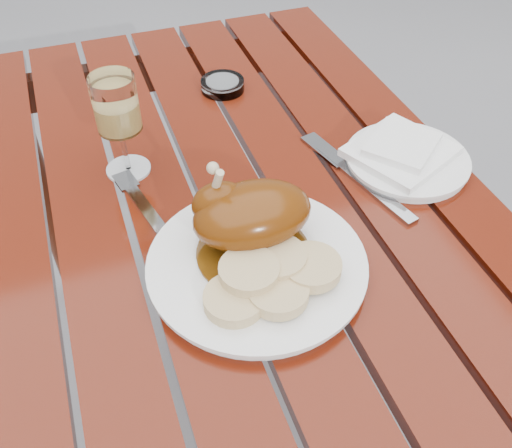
{
  "coord_description": "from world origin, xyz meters",
  "views": [
    {
      "loc": [
        -0.2,
        -0.7,
        1.36
      ],
      "look_at": [
        0.0,
        -0.13,
        0.78
      ],
      "focal_mm": 40.0,
      "sensor_mm": 36.0,
      "label": 1
    }
  ],
  "objects_px": {
    "wine_glass": "(120,127)",
    "side_plate": "(407,160)",
    "dinner_plate": "(257,265)",
    "table": "(235,320)",
    "ashtray": "(223,85)"
  },
  "relations": [
    {
      "from": "wine_glass",
      "to": "dinner_plate",
      "type": "bearing_deg",
      "value": -65.59
    },
    {
      "from": "table",
      "to": "ashtray",
      "type": "xyz_separation_m",
      "value": [
        0.08,
        0.29,
        0.39
      ]
    },
    {
      "from": "dinner_plate",
      "to": "side_plate",
      "type": "distance_m",
      "value": 0.35
    },
    {
      "from": "ashtray",
      "to": "table",
      "type": "bearing_deg",
      "value": -105.11
    },
    {
      "from": "dinner_plate",
      "to": "side_plate",
      "type": "height_order",
      "value": "dinner_plate"
    },
    {
      "from": "wine_glass",
      "to": "side_plate",
      "type": "bearing_deg",
      "value": -17.77
    },
    {
      "from": "table",
      "to": "wine_glass",
      "type": "distance_m",
      "value": 0.5
    },
    {
      "from": "dinner_plate",
      "to": "wine_glass",
      "type": "xyz_separation_m",
      "value": [
        -0.13,
        0.29,
        0.08
      ]
    },
    {
      "from": "wine_glass",
      "to": "side_plate",
      "type": "xyz_separation_m",
      "value": [
        0.45,
        -0.15,
        -0.08
      ]
    },
    {
      "from": "table",
      "to": "dinner_plate",
      "type": "relative_size",
      "value": 3.86
    },
    {
      "from": "table",
      "to": "ashtray",
      "type": "relative_size",
      "value": 13.66
    },
    {
      "from": "side_plate",
      "to": "ashtray",
      "type": "height_order",
      "value": "ashtray"
    },
    {
      "from": "dinner_plate",
      "to": "ashtray",
      "type": "relative_size",
      "value": 3.54
    },
    {
      "from": "wine_glass",
      "to": "ashtray",
      "type": "height_order",
      "value": "wine_glass"
    },
    {
      "from": "side_plate",
      "to": "wine_glass",
      "type": "bearing_deg",
      "value": 162.23
    }
  ]
}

